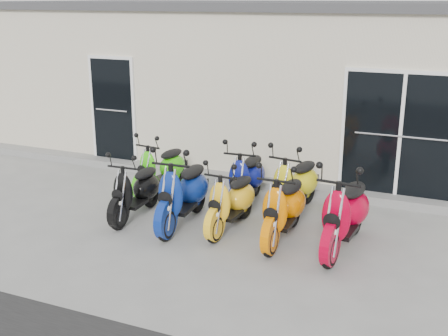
{
  "coord_description": "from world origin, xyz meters",
  "views": [
    {
      "loc": [
        3.5,
        -7.56,
        3.47
      ],
      "look_at": [
        0.0,
        0.6,
        0.75
      ],
      "focal_mm": 45.0,
      "sensor_mm": 36.0,
      "label": 1
    }
  ],
  "objects": [
    {
      "name": "door_left",
      "position": [
        -3.2,
        2.17,
        1.26
      ],
      "size": [
        1.07,
        0.08,
        2.22
      ],
      "primitive_type": "cube",
      "color": "black",
      "rests_on": "front_step"
    },
    {
      "name": "scooter_back_yellow",
      "position": [
        1.12,
        0.93,
        0.64
      ],
      "size": [
        0.89,
        1.82,
        1.28
      ],
      "primitive_type": null,
      "rotation": [
        0.0,
        0.0,
        -0.15
      ],
      "color": "yellow",
      "rests_on": "ground"
    },
    {
      "name": "scooter_front_blue",
      "position": [
        -0.34,
        -0.23,
        0.69
      ],
      "size": [
        0.8,
        1.91,
        1.38
      ],
      "primitive_type": null,
      "rotation": [
        0.0,
        0.0,
        0.06
      ],
      "color": "navy",
      "rests_on": "ground"
    },
    {
      "name": "building",
      "position": [
        0.0,
        5.2,
        1.6
      ],
      "size": [
        14.0,
        6.0,
        3.2
      ],
      "primitive_type": "cube",
      "color": "beige",
      "rests_on": "ground"
    },
    {
      "name": "scooter_front_red",
      "position": [
        2.17,
        -0.14,
        0.7
      ],
      "size": [
        0.83,
        1.94,
        1.4
      ],
      "primitive_type": null,
      "rotation": [
        0.0,
        0.0,
        -0.08
      ],
      "color": "#B50020",
      "rests_on": "ground"
    },
    {
      "name": "scooter_back_blue",
      "position": [
        0.27,
        0.94,
        0.64
      ],
      "size": [
        0.75,
        1.76,
        1.27
      ],
      "primitive_type": null,
      "rotation": [
        0.0,
        0.0,
        0.07
      ],
      "color": "navy",
      "rests_on": "ground"
    },
    {
      "name": "roof_cap",
      "position": [
        0.0,
        5.2,
        3.28
      ],
      "size": [
        14.2,
        6.2,
        0.16
      ],
      "primitive_type": "cube",
      "color": "#3F3F42",
      "rests_on": "building"
    },
    {
      "name": "door_right",
      "position": [
        2.6,
        2.17,
        1.26
      ],
      "size": [
        2.02,
        0.08,
        2.22
      ],
      "primitive_type": "cube",
      "color": "black",
      "rests_on": "front_step"
    },
    {
      "name": "scooter_back_green",
      "position": [
        -1.43,
        1.0,
        0.59
      ],
      "size": [
        0.77,
        1.65,
        1.18
      ],
      "primitive_type": null,
      "rotation": [
        0.0,
        0.0,
        -0.12
      ],
      "color": "#3BD90E",
      "rests_on": "ground"
    },
    {
      "name": "ground",
      "position": [
        0.0,
        0.0,
        0.0
      ],
      "size": [
        80.0,
        80.0,
        0.0
      ],
      "primitive_type": "plane",
      "color": "gray",
      "rests_on": "ground"
    },
    {
      "name": "front_step",
      "position": [
        0.0,
        2.02,
        0.07
      ],
      "size": [
        14.0,
        0.4,
        0.15
      ],
      "primitive_type": "cube",
      "color": "gray",
      "rests_on": "ground"
    },
    {
      "name": "scooter_front_orange_a",
      "position": [
        0.42,
        -0.1,
        0.6
      ],
      "size": [
        0.68,
        1.65,
        1.2
      ],
      "primitive_type": null,
      "rotation": [
        0.0,
        0.0,
        -0.05
      ],
      "color": "yellow",
      "rests_on": "ground"
    },
    {
      "name": "scooter_front_black",
      "position": [
        -1.19,
        -0.25,
        0.59
      ],
      "size": [
        0.64,
        1.62,
        1.18
      ],
      "primitive_type": null,
      "rotation": [
        0.0,
        0.0,
        0.04
      ],
      "color": "black",
      "rests_on": "ground"
    },
    {
      "name": "scooter_front_orange_b",
      "position": [
        1.28,
        -0.16,
        0.65
      ],
      "size": [
        0.64,
        1.76,
        1.29
      ],
      "primitive_type": null,
      "rotation": [
        0.0,
        0.0,
        0.0
      ],
      "color": "orange",
      "rests_on": "ground"
    }
  ]
}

